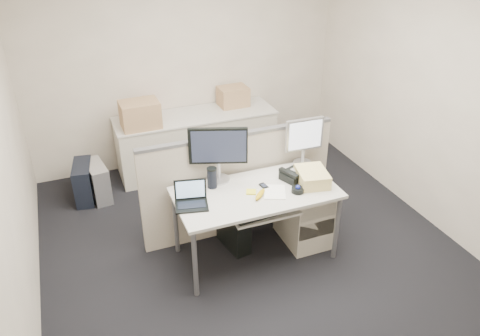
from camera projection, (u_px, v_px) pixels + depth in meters
name	position (u px, v px, depth m)	size (l,w,h in m)	color
floor	(255.00, 254.00, 4.65)	(4.00, 4.50, 0.01)	black
wall_back	(186.00, 60.00, 5.81)	(4.00, 0.02, 2.70)	beige
wall_front	(450.00, 318.00, 2.16)	(4.00, 0.02, 2.70)	beige
wall_left	(1.00, 173.00, 3.35)	(0.02, 4.50, 2.70)	beige
wall_right	(442.00, 99.00, 4.63)	(0.02, 4.50, 2.70)	beige
desk	(256.00, 197.00, 4.32)	(1.50, 0.75, 0.73)	silver
keyboard_tray	(264.00, 212.00, 4.20)	(0.62, 0.32, 0.02)	silver
drawer_pedestal	(304.00, 212.00, 4.71)	(0.40, 0.55, 0.65)	beige
cubicle_partition	(238.00, 185.00, 4.74)	(2.00, 0.06, 1.10)	#BFB3A1
back_counter	(197.00, 142.00, 6.04)	(2.00, 0.60, 0.72)	beige
monitor_main	(218.00, 155.00, 4.34)	(0.55, 0.21, 0.55)	black
monitor_small	(304.00, 142.00, 4.64)	(0.40, 0.20, 0.48)	#B7B7BC
laptop	(191.00, 196.00, 4.02)	(0.28, 0.21, 0.21)	black
trackball	(298.00, 190.00, 4.27)	(0.12, 0.12, 0.04)	black
desk_phone	(294.00, 175.00, 4.48)	(0.24, 0.20, 0.08)	black
paper_stack	(275.00, 192.00, 4.27)	(0.19, 0.25, 0.01)	white
sticky_pad	(251.00, 192.00, 4.27)	(0.09, 0.09, 0.01)	yellow
travel_mug	(212.00, 178.00, 4.31)	(0.09, 0.09, 0.19)	black
banana	(260.00, 194.00, 4.21)	(0.20, 0.05, 0.04)	gold
cellphone	(264.00, 186.00, 4.36)	(0.05, 0.10, 0.01)	black
manila_folders	(312.00, 177.00, 4.40)	(0.27, 0.34, 0.13)	#CCBE70
keyboard	(261.00, 213.00, 4.14)	(0.48, 0.17, 0.03)	black
pc_tower_desk	(233.00, 230.00, 4.67)	(0.17, 0.41, 0.39)	black
pc_tower_spare_dark	(84.00, 182.00, 5.42)	(0.19, 0.48, 0.45)	black
pc_tower_spare_silver	(98.00, 181.00, 5.45)	(0.19, 0.47, 0.44)	#B7B7BC
cardboard_box_left	(140.00, 115.00, 5.46)	(0.44, 0.33, 0.33)	tan
cardboard_box_right	(233.00, 97.00, 6.07)	(0.37, 0.29, 0.27)	tan
red_binder	(149.00, 110.00, 5.70)	(0.07, 0.28, 0.27)	#B5270B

